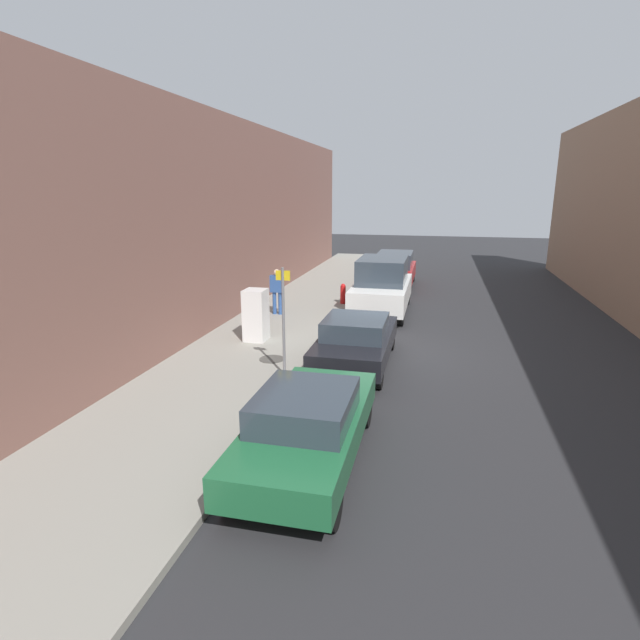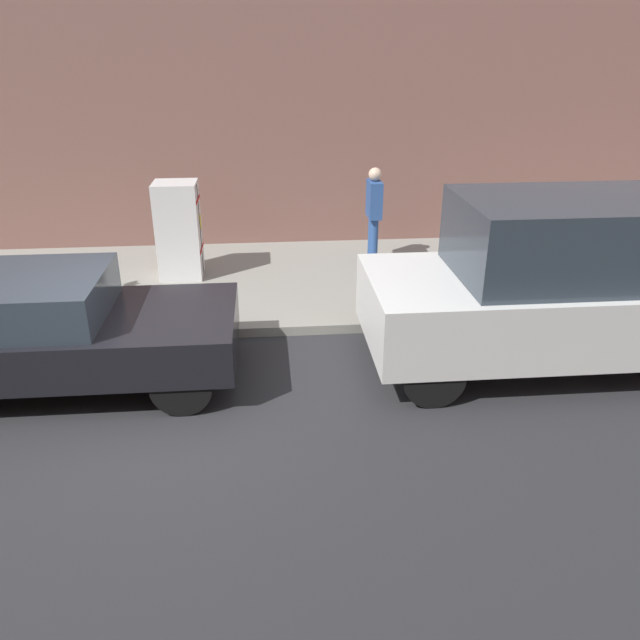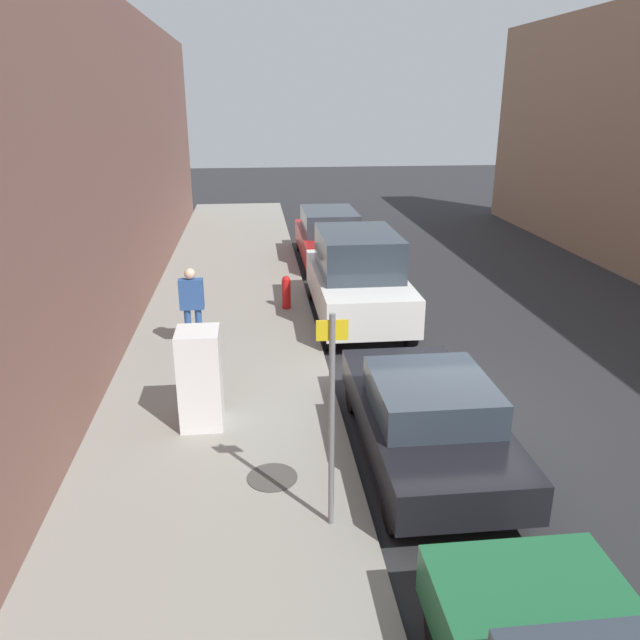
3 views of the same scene
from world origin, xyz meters
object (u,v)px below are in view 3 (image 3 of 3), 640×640
at_px(parked_van_white, 357,277).
at_px(discarded_refrigerator, 200,378).
at_px(pedestrian_walking_far, 192,302).
at_px(parked_suv_red, 329,236).
at_px(parked_sedan_dark, 426,416).
at_px(street_sign_post, 332,413).
at_px(fire_hydrant, 286,292).

bearing_deg(parked_van_white, discarded_refrigerator, -123.48).
bearing_deg(pedestrian_walking_far, parked_suv_red, 54.56).
xyz_separation_m(pedestrian_walking_far, parked_sedan_dark, (3.75, -4.55, -0.41)).
distance_m(street_sign_post, pedestrian_walking_far, 6.46).
xyz_separation_m(discarded_refrigerator, parked_sedan_dark, (3.34, -1.19, -0.22)).
relative_size(pedestrian_walking_far, parked_suv_red, 0.37).
bearing_deg(street_sign_post, pedestrian_walking_far, 109.55).
distance_m(discarded_refrigerator, fire_hydrant, 5.98).
distance_m(fire_hydrant, parked_sedan_dark, 7.12).
xyz_separation_m(parked_sedan_dark, parked_van_white, (0.00, 6.25, 0.35)).
bearing_deg(parked_van_white, parked_suv_red, 90.00).
distance_m(parked_sedan_dark, parked_suv_red, 11.87).
relative_size(fire_hydrant, parked_suv_red, 0.18).
distance_m(street_sign_post, parked_suv_red, 13.50).
bearing_deg(parked_van_white, pedestrian_walking_far, -155.62).
height_order(fire_hydrant, pedestrian_walking_far, pedestrian_walking_far).
height_order(parked_van_white, parked_suv_red, parked_van_white).
bearing_deg(parked_suv_red, fire_hydrant, -108.64).
relative_size(parked_sedan_dark, parked_van_white, 0.91).
distance_m(street_sign_post, fire_hydrant, 8.50).
bearing_deg(parked_suv_red, parked_van_white, -90.00).
bearing_deg(discarded_refrigerator, parked_sedan_dark, -19.60).
xyz_separation_m(discarded_refrigerator, street_sign_post, (1.75, -2.70, 0.73)).
height_order(street_sign_post, pedestrian_walking_far, street_sign_post).
distance_m(discarded_refrigerator, parked_sedan_dark, 3.56).
bearing_deg(parked_sedan_dark, pedestrian_walking_far, 129.45).
bearing_deg(pedestrian_walking_far, street_sign_post, -78.79).
relative_size(pedestrian_walking_far, parked_sedan_dark, 0.39).
xyz_separation_m(street_sign_post, parked_suv_red, (1.59, 13.38, -0.80)).
distance_m(street_sign_post, parked_sedan_dark, 2.39).
bearing_deg(parked_sedan_dark, parked_suv_red, 90.00).
bearing_deg(parked_suv_red, street_sign_post, -96.79).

